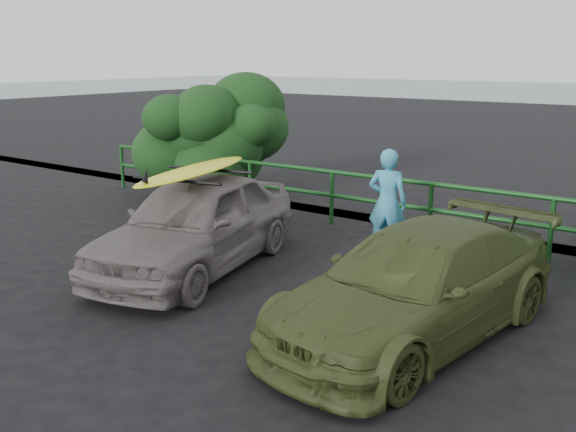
% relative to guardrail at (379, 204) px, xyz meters
% --- Properties ---
extents(ground, '(80.00, 80.00, 0.00)m').
position_rel_guardrail_xyz_m(ground, '(0.00, -5.00, -0.52)').
color(ground, black).
extents(guardrail, '(14.00, 0.08, 1.04)m').
position_rel_guardrail_xyz_m(guardrail, '(0.00, 0.00, 0.00)').
color(guardrail, '#154918').
rests_on(guardrail, ground).
extents(shrub_left, '(3.20, 2.40, 2.47)m').
position_rel_guardrail_xyz_m(shrub_left, '(-4.80, 0.40, 0.72)').
color(shrub_left, '#183E16').
rests_on(shrub_left, ground).
extents(sedan, '(2.54, 4.41, 1.41)m').
position_rel_guardrail_xyz_m(sedan, '(-1.21, -3.48, 0.19)').
color(sedan, slate).
rests_on(sedan, ground).
extents(olive_vehicle, '(2.37, 4.48, 1.24)m').
position_rel_guardrail_xyz_m(olive_vehicle, '(2.47, -3.78, 0.10)').
color(olive_vehicle, '#3E4920').
rests_on(olive_vehicle, ground).
extents(man, '(0.69, 0.52, 1.72)m').
position_rel_guardrail_xyz_m(man, '(0.75, -1.15, 0.34)').
color(man, '#409EC2').
rests_on(man, ground).
extents(roof_rack, '(1.61, 1.28, 0.05)m').
position_rel_guardrail_xyz_m(roof_rack, '(-1.21, -3.48, 0.92)').
color(roof_rack, black).
rests_on(roof_rack, sedan).
extents(surfboard, '(1.20, 2.91, 0.08)m').
position_rel_guardrail_xyz_m(surfboard, '(-1.21, -3.48, 0.98)').
color(surfboard, yellow).
rests_on(surfboard, roof_rack).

